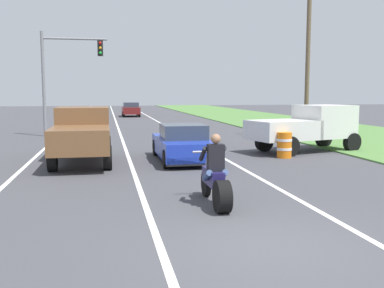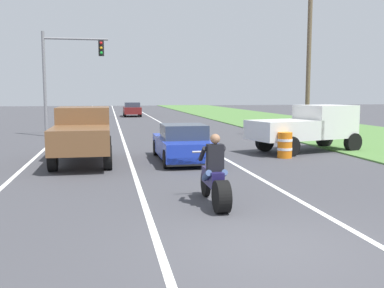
{
  "view_description": "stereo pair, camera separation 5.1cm",
  "coord_description": "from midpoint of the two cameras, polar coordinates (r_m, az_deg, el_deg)",
  "views": [
    {
      "loc": [
        -2.62,
        -6.64,
        2.52
      ],
      "look_at": [
        -0.13,
        6.16,
        1.0
      ],
      "focal_mm": 41.3,
      "sensor_mm": 36.0,
      "label": 1
    },
    {
      "loc": [
        -2.57,
        -6.65,
        2.52
      ],
      "look_at": [
        -0.13,
        6.16,
        1.0
      ],
      "focal_mm": 41.3,
      "sensor_mm": 36.0,
      "label": 2
    }
  ],
  "objects": [
    {
      "name": "sports_car_blue",
      "position": [
        16.31,
        -1.07,
        -0.01
      ],
      "size": [
        1.84,
        4.3,
        1.37
      ],
      "color": "#1E38B2",
      "rests_on": "ground"
    },
    {
      "name": "pickup_truck_right_shoulder_white",
      "position": [
        19.55,
        14.84,
        2.28
      ],
      "size": [
        5.14,
        3.14,
        1.98
      ],
      "color": "silver",
      "rests_on": "ground"
    },
    {
      "name": "construction_barrel_nearest",
      "position": [
        17.47,
        11.97,
        -0.12
      ],
      "size": [
        0.58,
        0.58,
        1.0
      ],
      "color": "orange",
      "rests_on": "ground"
    },
    {
      "name": "lane_stripe_centre_dashed",
      "position": [
        26.77,
        -9.04,
        1.18
      ],
      "size": [
        0.14,
        120.0,
        0.01
      ],
      "primitive_type": "cube",
      "color": "white",
      "rests_on": "ground"
    },
    {
      "name": "motorcycle_with_rider",
      "position": [
        9.87,
        3.13,
        -4.62
      ],
      "size": [
        0.7,
        2.21,
        1.62
      ],
      "color": "black",
      "rests_on": "ground"
    },
    {
      "name": "lane_stripe_right_solid",
      "position": [
        27.12,
        -1.41,
        1.33
      ],
      "size": [
        0.14,
        120.0,
        0.01
      ],
      "primitive_type": "cube",
      "color": "white",
      "rests_on": "ground"
    },
    {
      "name": "ground_plane",
      "position": [
        7.57,
        10.2,
        -12.92
      ],
      "size": [
        160.0,
        160.0,
        0.0
      ],
      "primitive_type": "plane",
      "color": "#424247"
    },
    {
      "name": "lane_stripe_left_solid",
      "position": [
        26.91,
        -16.72,
        1.01
      ],
      "size": [
        0.14,
        120.0,
        0.01
      ],
      "primitive_type": "cube",
      "color": "white",
      "rests_on": "ground"
    },
    {
      "name": "distant_car_far_ahead",
      "position": [
        47.31,
        -7.71,
        4.48
      ],
      "size": [
        1.8,
        4.0,
        1.5
      ],
      "color": "maroon",
      "rests_on": "ground"
    },
    {
      "name": "grass_verge_right",
      "position": [
        30.44,
        17.74,
        1.64
      ],
      "size": [
        10.0,
        120.0,
        0.06
      ],
      "primitive_type": "cube",
      "color": "#517F3D",
      "rests_on": "ground"
    },
    {
      "name": "pickup_truck_left_lane_brown",
      "position": [
        16.3,
        -13.86,
        1.48
      ],
      "size": [
        2.02,
        4.8,
        1.98
      ],
      "color": "brown",
      "rests_on": "ground"
    },
    {
      "name": "traffic_light_mast_near",
      "position": [
        26.9,
        -16.18,
        9.41
      ],
      "size": [
        3.73,
        0.34,
        6.0
      ],
      "color": "gray",
      "rests_on": "ground"
    },
    {
      "name": "utility_pole_roadside",
      "position": [
        25.29,
        14.88,
        10.15
      ],
      "size": [
        0.24,
        0.24,
        8.32
      ],
      "primitive_type": "cylinder",
      "color": "brown",
      "rests_on": "ground"
    }
  ]
}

